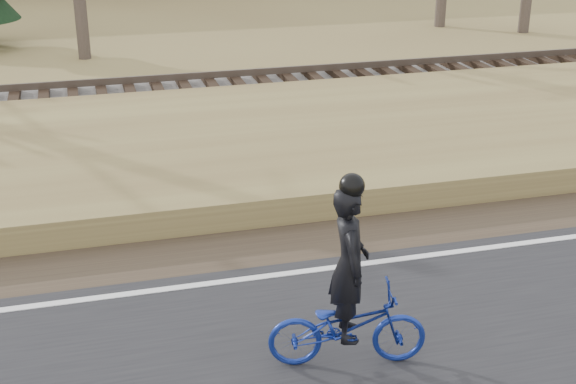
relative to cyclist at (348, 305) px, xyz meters
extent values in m
plane|color=#94864B|center=(1.58, 1.92, -0.76)|extent=(120.00, 120.00, 0.00)
cube|color=black|center=(1.58, -0.58, -0.73)|extent=(120.00, 6.00, 0.06)
cube|color=silver|center=(1.58, 2.12, -0.70)|extent=(120.00, 0.12, 0.01)
cube|color=#473A2B|center=(1.58, 3.12, -0.74)|extent=(120.00, 1.60, 0.04)
cube|color=#94864B|center=(1.58, 6.12, -0.54)|extent=(120.00, 5.00, 0.44)
cube|color=slate|center=(1.58, 9.92, -0.54)|extent=(120.00, 3.00, 0.45)
cube|color=black|center=(1.58, 9.92, -0.24)|extent=(120.00, 2.40, 0.14)
cube|color=brown|center=(1.58, 9.20, -0.10)|extent=(120.00, 0.07, 0.15)
cube|color=brown|center=(1.58, 10.64, -0.10)|extent=(120.00, 0.07, 0.15)
imported|color=navy|center=(0.00, 0.00, -0.26)|extent=(1.78, 0.91, 0.89)
imported|color=black|center=(0.00, 0.00, 0.49)|extent=(0.52, 0.68, 1.69)
sphere|color=black|center=(0.00, 0.00, 1.36)|extent=(0.26, 0.26, 0.26)
camera|label=1|loc=(-2.54, -6.93, 4.31)|focal=50.00mm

